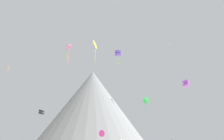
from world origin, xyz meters
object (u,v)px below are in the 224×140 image
Objects in this scene: kite_black_mid at (41,112)px; kite_indigo_high at (118,53)px; kite_pink_high at (69,46)px; kite_rainbow_high at (170,45)px; kite_lime_high at (68,57)px; rock_massif at (95,117)px; kite_green_mid at (146,101)px; kite_gold_mid at (8,69)px; kite_yellow_high at (95,45)px; kite_magenta_low at (102,133)px; kite_violet_mid at (186,83)px.

kite_indigo_high is (27.98, -23.03, 12.15)m from kite_black_mid.
kite_pink_high reaches higher than kite_black_mid.
kite_lime_high is (-37.79, 9.23, 0.43)m from kite_rainbow_high.
rock_massif is 53.77m from kite_green_mid.
kite_green_mid is at bearing -63.59° from rock_massif.
kite_gold_mid is at bearing 178.75° from kite_rainbow_high.
rock_massif is at bearing 85.84° from kite_green_mid.
kite_yellow_high is 32.37m from kite_lime_high.
kite_rainbow_high is 52.07m from kite_gold_mid.
kite_indigo_high is (12.32, 4.68, -0.30)m from kite_pink_high.
kite_lime_high reaches higher than kite_yellow_high.
kite_indigo_high reaches higher than kite_magenta_low.
kite_lime_high is at bearing -5.80° from kite_magenta_low.
kite_green_mid is (23.91, -48.15, -0.94)m from rock_massif.
kite_pink_high reaches higher than kite_gold_mid.
kite_lime_high reaches higher than kite_gold_mid.
kite_violet_mid is at bearing -62.95° from rock_massif.
kite_yellow_high is 2.36× the size of kite_lime_high.
kite_pink_high is at bearing -174.93° from kite_rainbow_high.
kite_pink_high is 1.34× the size of kite_indigo_high.
kite_green_mid is at bearing 140.83° from kite_gold_mid.
kite_indigo_high is at bearing -141.94° from kite_green_mid.
kite_yellow_high is 3.30× the size of kite_violet_mid.
kite_rainbow_high reaches higher than kite_violet_mid.
kite_black_mid is (-21.83, 24.10, -14.27)m from kite_yellow_high.
kite_violet_mid is (24.18, 5.15, -9.78)m from kite_yellow_high.
kite_indigo_high is at bearing 117.13° from kite_gold_mid.
kite_rainbow_high is at bearing 101.54° from kite_indigo_high.
rock_massif reaches higher than kite_lime_high.
kite_black_mid is (-12.51, -46.67, -4.23)m from rock_massif.
kite_pink_high is 33.91m from kite_lime_high.
kite_magenta_low is at bearing 154.66° from kite_gold_mid.
kite_pink_high is 13.18m from kite_indigo_high.
kite_indigo_high is at bearing 130.82° from kite_violet_mid.
kite_green_mid is 35.09m from kite_lime_high.
kite_violet_mid is 20.01m from kite_indigo_high.
kite_gold_mid is 38.56m from kite_lime_high.
kite_yellow_high is (9.33, -70.77, 10.04)m from rock_massif.
kite_green_mid is (14.67, 2.07, 10.83)m from kite_magenta_low.
kite_rainbow_high is 50.15m from kite_black_mid.
kite_gold_mid is 45.31m from kite_violet_mid.
kite_gold_mid is (-19.41, -27.40, 13.30)m from kite_magenta_low.
kite_lime_high is (-14.67, 27.81, 7.69)m from kite_yellow_high.
kite_rainbow_high reaches higher than kite_black_mid.
kite_pink_high is 2.77× the size of kite_violet_mid.
kite_lime_high reaches higher than kite_indigo_high.
kite_pink_high is 3.21× the size of kite_black_mid.
kite_green_mid is 45.12m from kite_gold_mid.
kite_violet_mid reaches higher than kite_black_mid.
kite_yellow_high is 1.60× the size of kite_indigo_high.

